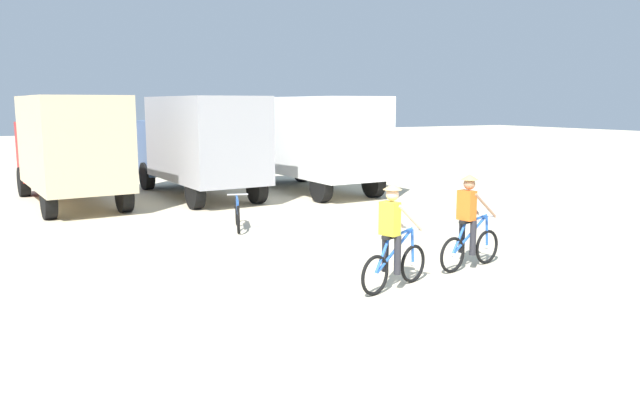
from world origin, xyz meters
name	(u,v)px	position (x,y,z in m)	size (l,w,h in m)	color
ground_plane	(445,312)	(0.00, 0.00, 0.00)	(120.00, 120.00, 0.00)	beige
box_truck_tan_camper	(69,145)	(-3.63, 13.50, 1.87)	(2.79, 6.89, 3.35)	#CCB78E
box_truck_grey_hauler	(199,141)	(0.41, 13.18, 1.87)	(2.71, 6.86, 3.35)	#9E9EA3
box_truck_white_box	(313,139)	(4.37, 12.47, 1.87)	(2.59, 6.82, 3.35)	white
cyclist_orange_shirt	(393,241)	(-0.02, 1.35, 0.85)	(1.67, 0.68, 1.82)	black
cyclist_cowboy_hat	(469,225)	(2.03, 1.77, 0.85)	(1.71, 0.55, 1.82)	black
bicycle_spare	(237,214)	(-0.48, 7.43, 0.40)	(0.71, 1.66, 0.97)	black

